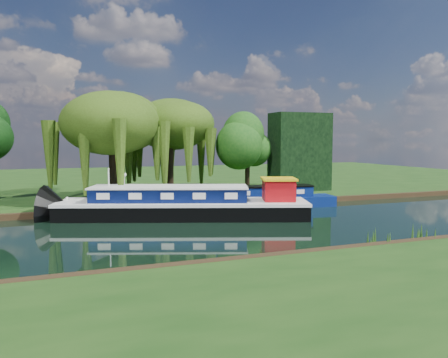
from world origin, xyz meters
name	(u,v)px	position (x,y,z in m)	size (l,w,h in m)	color
ground	(140,235)	(0.00, 0.00, 0.00)	(120.00, 120.00, 0.00)	black
far_bank	(97,181)	(0.00, 34.00, 0.23)	(120.00, 52.00, 0.45)	#14350E
dutch_barge	(185,205)	(4.11, 4.71, 0.94)	(18.39, 9.84, 3.81)	black
narrowboat	(257,199)	(11.05, 7.30, 0.70)	(13.73, 4.00, 1.98)	navy
white_cruiser	(309,205)	(16.01, 7.07, 0.00)	(1.85, 2.15, 1.13)	silver
willow_left	(112,126)	(-0.14, 12.63, 6.91)	(7.43, 7.43, 8.90)	black
willow_right	(169,131)	(5.27, 14.35, 6.49)	(6.80, 6.80, 8.28)	black
tree_far_right	(247,145)	(13.23, 14.36, 5.20)	(4.21, 4.21, 6.89)	black
conifer_hedge	(300,152)	(19.00, 14.00, 4.45)	(6.00, 3.00, 8.00)	black
lamppost	(124,180)	(0.50, 10.50, 2.42)	(0.36, 0.36, 2.56)	silver
mooring_posts	(115,201)	(-0.50, 8.40, 0.95)	(19.16, 0.16, 1.00)	silver
reeds_near	(306,245)	(6.87, -7.57, 0.55)	(33.70, 1.50, 1.10)	#204813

